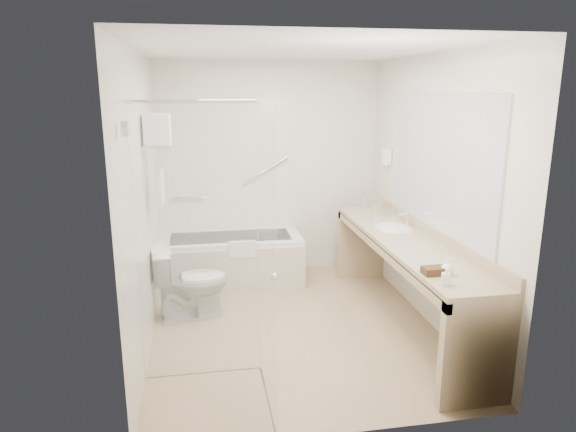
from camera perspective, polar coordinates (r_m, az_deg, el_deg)
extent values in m
plane|color=tan|center=(4.98, 0.60, -12.08)|extent=(3.20, 3.20, 0.00)
cube|color=silver|center=(4.48, 0.69, 17.99)|extent=(2.60, 3.20, 0.10)
cube|color=beige|center=(6.12, -2.09, 5.16)|extent=(2.60, 0.10, 2.50)
cube|color=beige|center=(3.06, 6.12, -3.90)|extent=(2.60, 0.10, 2.50)
cube|color=beige|center=(4.52, -15.78, 1.49)|extent=(0.10, 3.20, 2.50)
cube|color=beige|center=(4.97, 15.57, 2.60)|extent=(0.10, 3.20, 2.50)
cube|color=silver|center=(5.97, -6.32, -4.79)|extent=(1.60, 0.70, 0.55)
cube|color=beige|center=(5.64, -6.08, -6.20)|extent=(1.60, 0.02, 0.50)
cube|color=silver|center=(5.57, -5.12, -3.70)|extent=(0.28, 0.06, 0.18)
cylinder|color=silver|center=(6.09, -10.92, 1.99)|extent=(0.40, 0.03, 0.03)
cylinder|color=silver|center=(6.08, -2.51, 5.09)|extent=(0.53, 0.03, 0.33)
cube|color=silver|center=(3.87, -9.94, -3.32)|extent=(0.90, 0.01, 2.10)
cube|color=silver|center=(3.46, -2.42, -5.17)|extent=(0.02, 0.90, 2.10)
cylinder|color=silver|center=(3.70, -10.63, 12.42)|extent=(0.90, 0.02, 0.02)
sphere|color=silver|center=(3.35, -1.56, -6.78)|extent=(0.05, 0.05, 0.05)
cylinder|color=silver|center=(3.28, -17.65, 9.22)|extent=(0.04, 0.10, 0.10)
cube|color=silver|center=(4.78, -14.18, 7.72)|extent=(0.24, 0.55, 0.02)
cylinder|color=silver|center=(4.81, -14.02, 5.12)|extent=(0.02, 0.55, 0.02)
cube|color=silver|center=(4.84, -13.91, 3.25)|extent=(0.03, 0.42, 0.32)
cube|color=silver|center=(4.78, -14.22, 8.39)|extent=(0.22, 0.40, 0.08)
cube|color=silver|center=(4.77, -14.28, 9.42)|extent=(0.22, 0.40, 0.08)
cube|color=silver|center=(4.77, -14.34, 10.44)|extent=(0.22, 0.40, 0.08)
cube|color=tan|center=(4.82, 13.04, -2.78)|extent=(0.55, 2.70, 0.05)
cube|color=tan|center=(4.91, 15.88, -1.76)|extent=(0.03, 2.70, 0.10)
cube|color=tan|center=(4.75, 10.16, -3.60)|extent=(0.04, 2.70, 0.08)
cube|color=tan|center=(3.90, 20.30, -14.22)|extent=(0.55, 0.08, 0.80)
cube|color=tan|center=(6.12, 8.11, -3.15)|extent=(0.55, 0.08, 0.80)
ellipsoid|color=silver|center=(5.19, 11.65, -1.58)|extent=(0.40, 0.52, 0.14)
cylinder|color=silver|center=(5.22, 13.19, -0.33)|extent=(0.03, 0.03, 0.14)
cube|color=silver|center=(4.78, 16.45, 5.76)|extent=(0.02, 2.00, 1.20)
cube|color=white|center=(5.87, 10.90, 6.52)|extent=(0.08, 0.10, 0.18)
imported|color=silver|center=(5.12, -10.78, -7.27)|extent=(0.77, 0.50, 0.71)
cube|color=#492E1A|center=(3.96, 15.91, -5.87)|extent=(0.17, 0.11, 0.06)
imported|color=white|center=(3.78, 17.12, -6.90)|extent=(0.09, 0.14, 0.06)
imported|color=white|center=(3.97, 17.30, -5.59)|extent=(0.11, 0.13, 0.10)
cylinder|color=silver|center=(5.93, 8.43, 1.53)|extent=(0.05, 0.05, 0.15)
cylinder|color=#2783DD|center=(5.91, 8.46, 2.32)|extent=(0.03, 0.03, 0.02)
cylinder|color=silver|center=(5.23, 11.69, -0.28)|extent=(0.05, 0.05, 0.15)
cylinder|color=#2783DD|center=(5.21, 11.73, 0.63)|extent=(0.03, 0.03, 0.02)
cylinder|color=silver|center=(5.62, 9.66, 0.79)|extent=(0.05, 0.05, 0.15)
cylinder|color=#2783DD|center=(5.61, 9.69, 1.62)|extent=(0.03, 0.03, 0.02)
cylinder|color=silver|center=(5.14, 9.98, -0.73)|extent=(0.08, 0.08, 0.10)
cylinder|color=silver|center=(4.96, 12.36, -1.46)|extent=(0.08, 0.08, 0.09)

